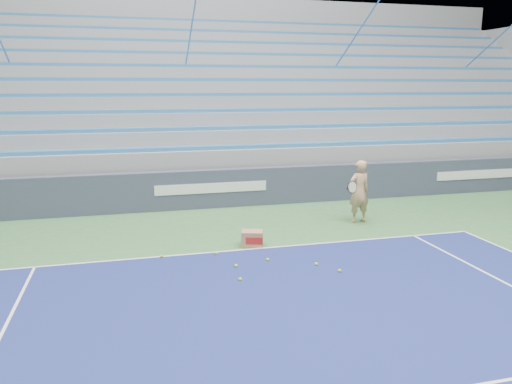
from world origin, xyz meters
TOP-DOWN VIEW (x-y plane):
  - sponsor_barrier at (0.00, 15.88)m, footprint 30.00×0.32m
  - bleachers at (0.00, 21.60)m, footprint 31.00×9.15m
  - tennis_player at (3.39, 13.33)m, footprint 0.92×0.85m
  - ball_box at (0.28, 12.12)m, footprint 0.54×0.47m
  - tennis_ball_0 at (-1.70, 11.83)m, footprint 0.07×0.07m
  - tennis_ball_1 at (1.19, 10.62)m, footprint 0.07×0.07m
  - tennis_ball_2 at (1.49, 10.17)m, footprint 0.07×0.07m
  - tennis_ball_3 at (-0.35, 10.92)m, footprint 0.07×0.07m
  - tennis_ball_4 at (-0.58, 11.74)m, footprint 0.07×0.07m
  - tennis_ball_5 at (-0.42, 10.23)m, footprint 0.07×0.07m
  - tennis_ball_6 at (0.34, 11.10)m, footprint 0.07×0.07m

SIDE VIEW (x-z plane):
  - tennis_ball_0 at x=-1.70m, z-range 0.00..0.07m
  - tennis_ball_1 at x=1.19m, z-range 0.00..0.07m
  - tennis_ball_2 at x=1.49m, z-range 0.00..0.07m
  - tennis_ball_3 at x=-0.35m, z-range 0.00..0.07m
  - tennis_ball_4 at x=-0.58m, z-range 0.00..0.07m
  - tennis_ball_5 at x=-0.42m, z-range 0.00..0.07m
  - tennis_ball_6 at x=0.34m, z-range 0.00..0.07m
  - ball_box at x=0.28m, z-range 0.00..0.34m
  - sponsor_barrier at x=0.00m, z-range 0.00..1.10m
  - tennis_player at x=3.39m, z-range 0.00..1.61m
  - bleachers at x=0.00m, z-range -1.29..6.01m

